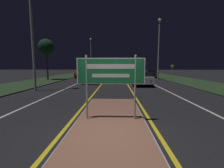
% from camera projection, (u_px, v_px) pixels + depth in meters
% --- Properties ---
extents(ground_plane, '(160.00, 160.00, 0.00)m').
position_uv_depth(ground_plane, '(109.00, 136.00, 4.17)').
color(ground_plane, black).
extents(median_island, '(2.43, 6.58, 0.10)m').
position_uv_depth(median_island, '(111.00, 120.00, 5.28)').
color(median_island, '#999993').
rests_on(median_island, ground_plane).
extents(verge_left, '(5.00, 100.00, 0.08)m').
position_uv_depth(verge_left, '(57.00, 78.00, 24.28)').
color(verge_left, '#23381E').
rests_on(verge_left, ground_plane).
extents(verge_right, '(5.00, 100.00, 0.08)m').
position_uv_depth(verge_right, '(175.00, 78.00, 23.75)').
color(verge_right, '#23381E').
rests_on(verge_right, ground_plane).
extents(centre_line_yellow_left, '(0.12, 70.00, 0.01)m').
position_uv_depth(centre_line_yellow_left, '(108.00, 76.00, 29.02)').
color(centre_line_yellow_left, gold).
rests_on(centre_line_yellow_left, ground_plane).
extents(centre_line_yellow_right, '(0.12, 70.00, 0.01)m').
position_uv_depth(centre_line_yellow_right, '(123.00, 76.00, 28.94)').
color(centre_line_yellow_right, gold).
rests_on(centre_line_yellow_right, ground_plane).
extents(lane_line_white_left, '(0.12, 70.00, 0.01)m').
position_uv_depth(lane_line_white_left, '(94.00, 76.00, 29.10)').
color(lane_line_white_left, silver).
rests_on(lane_line_white_left, ground_plane).
extents(lane_line_white_right, '(0.12, 70.00, 0.01)m').
position_uv_depth(lane_line_white_right, '(137.00, 76.00, 28.86)').
color(lane_line_white_right, silver).
rests_on(lane_line_white_right, ground_plane).
extents(edge_line_white_left, '(0.10, 70.00, 0.01)m').
position_uv_depth(edge_line_white_left, '(78.00, 76.00, 29.19)').
color(edge_line_white_left, silver).
rests_on(edge_line_white_left, ground_plane).
extents(edge_line_white_right, '(0.10, 70.00, 0.01)m').
position_uv_depth(edge_line_white_right, '(153.00, 76.00, 28.78)').
color(edge_line_white_right, silver).
rests_on(edge_line_white_right, ground_plane).
extents(highway_sign, '(2.31, 0.07, 2.22)m').
position_uv_depth(highway_sign, '(111.00, 74.00, 5.08)').
color(highway_sign, '#9E9E99').
rests_on(highway_sign, median_island).
extents(streetlight_left_far, '(0.48, 0.48, 8.81)m').
position_uv_depth(streetlight_left_far, '(91.00, 52.00, 37.43)').
color(streetlight_left_far, '#9E9E99').
rests_on(streetlight_left_far, ground_plane).
extents(streetlight_right_near, '(0.47, 0.47, 8.59)m').
position_uv_depth(streetlight_right_near, '(159.00, 42.00, 21.33)').
color(streetlight_right_near, '#9E9E99').
rests_on(streetlight_right_near, ground_plane).
extents(car_receding_0, '(1.93, 4.06, 1.38)m').
position_uv_depth(car_receding_0, '(141.00, 78.00, 15.22)').
color(car_receding_0, '#B7B7BC').
rests_on(car_receding_0, ground_plane).
extents(car_receding_1, '(1.84, 4.14, 1.36)m').
position_uv_depth(car_receding_1, '(150.00, 73.00, 25.75)').
color(car_receding_1, black).
rests_on(car_receding_1, ground_plane).
extents(car_receding_2, '(2.01, 4.21, 1.47)m').
position_uv_depth(car_receding_2, '(139.00, 71.00, 38.01)').
color(car_receding_2, '#4C514C').
rests_on(car_receding_2, ground_plane).
extents(car_approaching_0, '(1.91, 4.46, 1.35)m').
position_uv_depth(car_approaching_0, '(92.00, 77.00, 17.67)').
color(car_approaching_0, '#B7B7BC').
rests_on(car_approaching_0, ground_plane).
extents(car_approaching_1, '(1.94, 4.62, 1.42)m').
position_uv_depth(car_approaching_1, '(83.00, 73.00, 25.80)').
color(car_approaching_1, maroon).
rests_on(car_approaching_1, ground_plane).
extents(car_approaching_2, '(1.93, 4.33, 1.41)m').
position_uv_depth(car_approaching_2, '(93.00, 71.00, 37.04)').
color(car_approaching_2, navy).
rests_on(car_approaching_2, ground_plane).
extents(warning_sign, '(0.60, 0.06, 2.19)m').
position_uv_depth(warning_sign, '(172.00, 69.00, 24.89)').
color(warning_sign, '#9E9E99').
rests_on(warning_sign, verge_right).
extents(roadside_palm_left, '(2.06, 2.06, 5.53)m').
position_uv_depth(roadside_palm_left, '(46.00, 47.00, 20.29)').
color(roadside_palm_left, '#4C3823').
rests_on(roadside_palm_left, verge_left).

